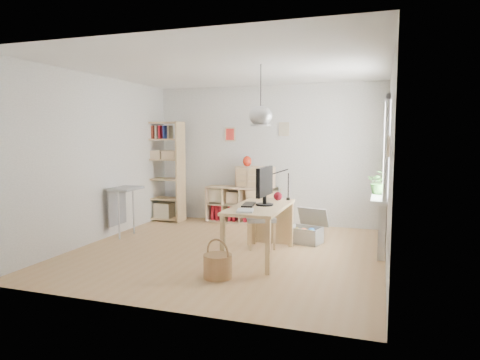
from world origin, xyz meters
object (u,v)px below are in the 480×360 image
(chair, at_px, (260,215))
(drawer_chest, at_px, (255,177))
(monitor, at_px, (265,184))
(storage_chest, at_px, (307,232))
(desk, at_px, (260,212))
(tall_bookshelf, at_px, (163,167))
(cube_shelf, at_px, (241,208))

(chair, relative_size, drawer_chest, 1.21)
(chair, distance_m, monitor, 0.83)
(storage_chest, bearing_deg, desk, -100.19)
(chair, xyz_separation_m, monitor, (0.22, -0.56, 0.56))
(drawer_chest, bearing_deg, storage_chest, -35.45)
(tall_bookshelf, relative_size, chair, 2.32)
(tall_bookshelf, bearing_deg, storage_chest, -16.12)
(cube_shelf, relative_size, storage_chest, 2.05)
(cube_shelf, distance_m, chair, 1.87)
(desk, xyz_separation_m, drawer_chest, (-0.72, 2.19, 0.27))
(cube_shelf, height_order, monitor, monitor)
(chair, bearing_deg, desk, -97.57)
(cube_shelf, bearing_deg, monitor, -63.95)
(chair, bearing_deg, tall_bookshelf, 127.87)
(desk, relative_size, storage_chest, 2.19)
(monitor, bearing_deg, cube_shelf, 118.11)
(cube_shelf, height_order, tall_bookshelf, tall_bookshelf)
(monitor, xyz_separation_m, drawer_chest, (-0.77, 2.17, -0.13))
(desk, height_order, drawer_chest, drawer_chest)
(storage_chest, xyz_separation_m, drawer_chest, (-1.21, 1.13, 0.75))
(cube_shelf, xyz_separation_m, tall_bookshelf, (-1.56, -0.28, 0.79))
(cube_shelf, xyz_separation_m, storage_chest, (1.51, -1.17, -0.12))
(desk, bearing_deg, tall_bookshelf, 142.99)
(cube_shelf, bearing_deg, desk, -65.39)
(desk, distance_m, storage_chest, 1.26)
(monitor, distance_m, drawer_chest, 2.30)
(desk, height_order, storage_chest, desk)
(cube_shelf, height_order, chair, chair)
(tall_bookshelf, height_order, drawer_chest, tall_bookshelf)
(storage_chest, bearing_deg, chair, -129.27)
(desk, distance_m, tall_bookshelf, 3.27)
(chair, relative_size, monitor, 1.38)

